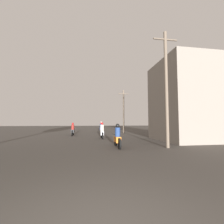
{
  "coord_description": "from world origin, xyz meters",
  "views": [
    {
      "loc": [
        -0.14,
        -1.85,
        1.57
      ],
      "look_at": [
        2.6,
        15.94,
        2.76
      ],
      "focal_mm": 24.0,
      "sensor_mm": 36.0,
      "label": 1
    }
  ],
  "objects_px": {
    "motorcycle_black": "(73,130)",
    "motorcycle_blue": "(101,128)",
    "motorcycle_orange": "(117,138)",
    "utility_pole_far": "(124,110)",
    "motorcycle_yellow": "(101,127)",
    "motorcycle_silver": "(102,132)",
    "utility_pole_near": "(166,86)",
    "building_right_near": "(188,101)"
  },
  "relations": [
    {
      "from": "motorcycle_blue",
      "to": "motorcycle_black",
      "type": "bearing_deg",
      "value": -116.09
    },
    {
      "from": "utility_pole_near",
      "to": "utility_pole_far",
      "type": "distance_m",
      "value": 12.5
    },
    {
      "from": "motorcycle_orange",
      "to": "utility_pole_far",
      "type": "relative_size",
      "value": 0.32
    },
    {
      "from": "motorcycle_silver",
      "to": "utility_pole_far",
      "type": "bearing_deg",
      "value": 62.58
    },
    {
      "from": "motorcycle_yellow",
      "to": "utility_pole_far",
      "type": "xyz_separation_m",
      "value": [
        2.86,
        -4.73,
        2.59
      ]
    },
    {
      "from": "motorcycle_yellow",
      "to": "motorcycle_orange",
      "type": "bearing_deg",
      "value": -99.37
    },
    {
      "from": "utility_pole_near",
      "to": "utility_pole_far",
      "type": "xyz_separation_m",
      "value": [
        0.18,
        12.48,
        -0.59
      ]
    },
    {
      "from": "motorcycle_orange",
      "to": "motorcycle_yellow",
      "type": "height_order",
      "value": "motorcycle_yellow"
    },
    {
      "from": "motorcycle_orange",
      "to": "motorcycle_yellow",
      "type": "distance_m",
      "value": 16.62
    },
    {
      "from": "motorcycle_black",
      "to": "utility_pole_near",
      "type": "relative_size",
      "value": 0.27
    },
    {
      "from": "motorcycle_blue",
      "to": "utility_pole_far",
      "type": "bearing_deg",
      "value": -26.22
    },
    {
      "from": "utility_pole_near",
      "to": "utility_pole_far",
      "type": "height_order",
      "value": "utility_pole_near"
    },
    {
      "from": "motorcycle_orange",
      "to": "motorcycle_blue",
      "type": "bearing_deg",
      "value": 95.82
    },
    {
      "from": "motorcycle_orange",
      "to": "building_right_near",
      "type": "height_order",
      "value": "building_right_near"
    },
    {
      "from": "motorcycle_silver",
      "to": "building_right_near",
      "type": "distance_m",
      "value": 8.21
    },
    {
      "from": "motorcycle_yellow",
      "to": "utility_pole_far",
      "type": "height_order",
      "value": "utility_pole_far"
    },
    {
      "from": "building_right_near",
      "to": "utility_pole_far",
      "type": "height_order",
      "value": "building_right_near"
    },
    {
      "from": "motorcycle_orange",
      "to": "motorcycle_silver",
      "type": "distance_m",
      "value": 5.19
    },
    {
      "from": "motorcycle_black",
      "to": "building_right_near",
      "type": "relative_size",
      "value": 0.29
    },
    {
      "from": "motorcycle_orange",
      "to": "motorcycle_silver",
      "type": "relative_size",
      "value": 0.96
    },
    {
      "from": "motorcycle_black",
      "to": "utility_pole_far",
      "type": "distance_m",
      "value": 7.96
    },
    {
      "from": "motorcycle_blue",
      "to": "utility_pole_near",
      "type": "height_order",
      "value": "utility_pole_near"
    },
    {
      "from": "motorcycle_blue",
      "to": "motorcycle_yellow",
      "type": "height_order",
      "value": "motorcycle_yellow"
    },
    {
      "from": "building_right_near",
      "to": "motorcycle_orange",
      "type": "bearing_deg",
      "value": -158.93
    },
    {
      "from": "motorcycle_orange",
      "to": "motorcycle_black",
      "type": "height_order",
      "value": "motorcycle_black"
    },
    {
      "from": "building_right_near",
      "to": "utility_pole_near",
      "type": "bearing_deg",
      "value": -139.65
    },
    {
      "from": "motorcycle_orange",
      "to": "motorcycle_silver",
      "type": "xyz_separation_m",
      "value": [
        -0.51,
        5.17,
        0.03
      ]
    },
    {
      "from": "motorcycle_black",
      "to": "motorcycle_blue",
      "type": "bearing_deg",
      "value": 59.02
    },
    {
      "from": "utility_pole_near",
      "to": "utility_pole_far",
      "type": "bearing_deg",
      "value": 89.17
    },
    {
      "from": "motorcycle_orange",
      "to": "motorcycle_blue",
      "type": "height_order",
      "value": "motorcycle_blue"
    },
    {
      "from": "motorcycle_silver",
      "to": "motorcycle_blue",
      "type": "distance_m",
      "value": 8.88
    },
    {
      "from": "motorcycle_black",
      "to": "motorcycle_blue",
      "type": "height_order",
      "value": "motorcycle_blue"
    },
    {
      "from": "utility_pole_far",
      "to": "motorcycle_orange",
      "type": "bearing_deg",
      "value": -105.0
    },
    {
      "from": "motorcycle_orange",
      "to": "motorcycle_black",
      "type": "bearing_deg",
      "value": 118.69
    },
    {
      "from": "building_right_near",
      "to": "utility_pole_near",
      "type": "height_order",
      "value": "utility_pole_near"
    },
    {
      "from": "motorcycle_blue",
      "to": "building_right_near",
      "type": "bearing_deg",
      "value": -51.35
    },
    {
      "from": "motorcycle_yellow",
      "to": "motorcycle_silver",
      "type": "bearing_deg",
      "value": -102.44
    },
    {
      "from": "motorcycle_black",
      "to": "motorcycle_silver",
      "type": "bearing_deg",
      "value": -45.18
    },
    {
      "from": "building_right_near",
      "to": "motorcycle_yellow",
      "type": "bearing_deg",
      "value": 114.7
    },
    {
      "from": "utility_pole_far",
      "to": "motorcycle_black",
      "type": "bearing_deg",
      "value": -154.47
    },
    {
      "from": "motorcycle_orange",
      "to": "motorcycle_blue",
      "type": "xyz_separation_m",
      "value": [
        0.08,
        14.03,
        0.02
      ]
    },
    {
      "from": "motorcycle_yellow",
      "to": "utility_pole_near",
      "type": "distance_m",
      "value": 17.71
    }
  ]
}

